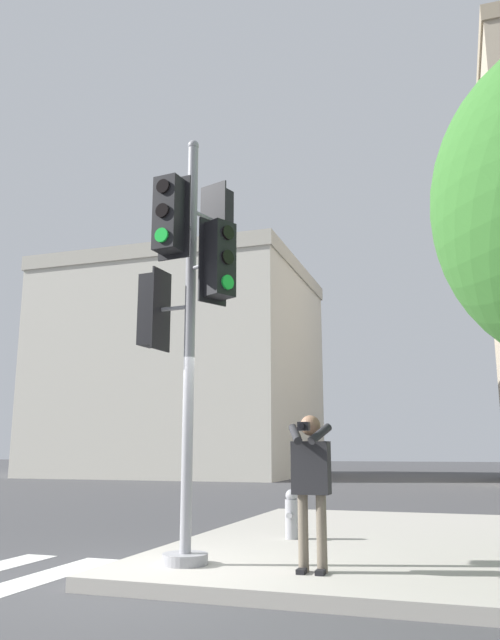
% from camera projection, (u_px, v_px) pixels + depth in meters
% --- Properties ---
extents(ground_plane, '(160.00, 160.00, 0.00)m').
position_uv_depth(ground_plane, '(134.00, 586.00, 6.59)').
color(ground_plane, '#424244').
extents(sidewalk_corner, '(8.00, 8.00, 0.15)m').
position_uv_depth(sidewalk_corner, '(475.00, 547.00, 8.79)').
color(sidewalk_corner, '#ADA89E').
rests_on(sidewalk_corner, ground_plane).
extents(traffic_signal_pole, '(1.35, 1.38, 5.18)m').
position_uv_depth(traffic_signal_pole, '(190.00, 288.00, 7.60)').
color(traffic_signal_pole, '#939399').
rests_on(traffic_signal_pole, sidewalk_corner).
extents(person_photographer, '(0.50, 0.53, 1.63)m').
position_uv_depth(person_photographer, '(311.00, 476.00, 6.72)').
color(person_photographer, black).
rests_on(person_photographer, sidewalk_corner).
extents(fire_hydrant, '(0.19, 0.25, 0.70)m').
position_uv_depth(fire_hydrant, '(292.00, 514.00, 9.09)').
color(fire_hydrant, '#99999E').
rests_on(fire_hydrant, sidewalk_corner).
extents(building_left, '(14.44, 12.19, 11.99)m').
position_uv_depth(building_left, '(184.00, 371.00, 36.88)').
color(building_left, beige).
rests_on(building_left, ground_plane).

